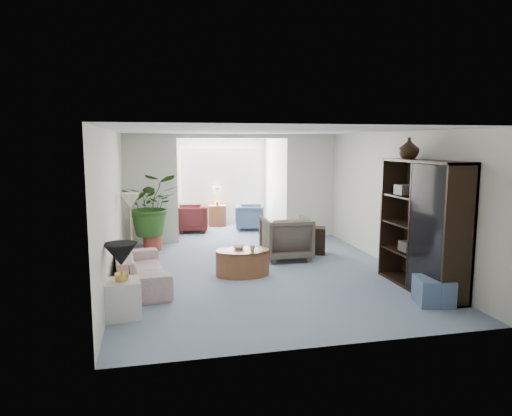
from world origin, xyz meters
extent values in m
plane|color=#8898B3|center=(0.00, 0.00, 0.00)|extent=(6.00, 6.00, 0.00)
plane|color=#8898B3|center=(0.00, 4.10, 0.00)|extent=(2.60, 2.60, 0.00)
cube|color=silver|center=(-1.90, 3.00, 1.25)|extent=(1.20, 0.12, 2.50)
cube|color=silver|center=(1.90, 3.00, 1.25)|extent=(1.20, 0.12, 2.50)
cube|color=silver|center=(0.00, 3.00, 2.45)|extent=(2.60, 0.12, 0.10)
cube|color=white|center=(0.00, 5.18, 1.40)|extent=(2.20, 0.02, 1.50)
cube|color=white|center=(0.00, 5.15, 1.40)|extent=(2.20, 0.02, 1.50)
cube|color=beige|center=(2.46, -0.10, 1.70)|extent=(0.04, 0.50, 0.40)
imported|color=beige|center=(-2.10, -0.20, 0.29)|extent=(0.97, 2.04, 0.57)
cube|color=silver|center=(-2.30, -1.55, 0.25)|extent=(0.50, 0.50, 0.50)
cone|color=black|center=(-2.30, -1.55, 0.85)|extent=(0.44, 0.44, 0.30)
cone|color=beige|center=(-2.27, 1.01, 1.25)|extent=(0.36, 0.36, 0.28)
cylinder|color=brown|center=(-0.36, 0.04, 0.23)|extent=(1.19, 1.19, 0.45)
imported|color=silver|center=(-0.41, 0.14, 0.47)|extent=(0.25, 0.25, 0.05)
imported|color=beige|center=(-0.21, -0.06, 0.49)|extent=(0.12, 0.12, 0.09)
imported|color=#645A4F|center=(0.70, 1.00, 0.42)|extent=(0.92, 0.95, 0.85)
cube|color=black|center=(1.40, 1.30, 0.28)|extent=(0.56, 0.51, 0.55)
cube|color=black|center=(2.23, -1.33, 1.02)|extent=(0.49, 1.84, 2.04)
imported|color=black|center=(2.23, -0.83, 2.21)|extent=(0.33, 0.33, 0.34)
cube|color=slate|center=(2.03, -2.01, 0.19)|extent=(0.58, 0.58, 0.39)
cylinder|color=#A33C2F|center=(-1.89, 2.36, 0.16)|extent=(0.40, 0.40, 0.32)
imported|color=#28511B|center=(-1.89, 2.36, 0.99)|extent=(1.20, 1.04, 1.34)
imported|color=slate|center=(0.63, 4.25, 0.33)|extent=(0.82, 0.80, 0.67)
imported|color=#5A1E21|center=(-0.87, 4.25, 0.35)|extent=(0.86, 0.84, 0.70)
cube|color=brown|center=(-0.12, 5.00, 0.29)|extent=(0.52, 0.43, 0.58)
cube|color=#595754|center=(2.18, -0.89, 1.54)|extent=(0.30, 0.26, 0.16)
cube|color=#2E2C2A|center=(2.18, -1.10, 0.64)|extent=(0.30, 0.26, 0.16)
cube|color=#2B2725|center=(2.18, -1.86, 0.64)|extent=(0.30, 0.26, 0.16)
cube|color=black|center=(2.18, -1.78, 1.54)|extent=(0.30, 0.26, 0.16)
camera|label=1|loc=(-1.87, -7.74, 2.31)|focal=32.69mm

